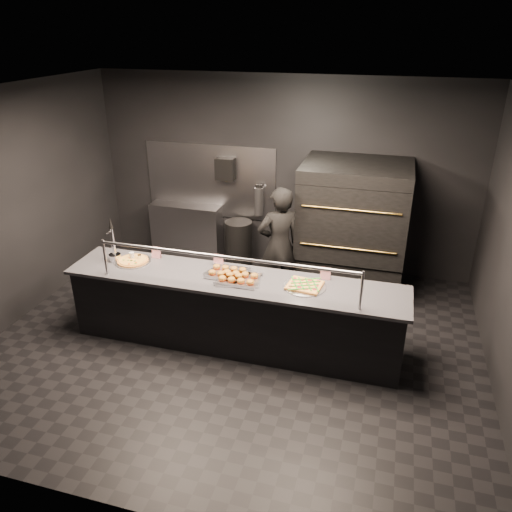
# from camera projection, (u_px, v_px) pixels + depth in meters

# --- Properties ---
(room) EXTENTS (6.04, 6.00, 3.00)m
(room) POSITION_uv_depth(u_px,v_px,m) (232.00, 232.00, 5.70)
(room) COLOR black
(room) RESTS_ON ground
(service_counter) EXTENTS (4.10, 0.78, 1.37)m
(service_counter) POSITION_uv_depth(u_px,v_px,m) (234.00, 311.00, 6.09)
(service_counter) COLOR black
(service_counter) RESTS_ON ground
(pizza_oven) EXTENTS (1.50, 1.23, 1.91)m
(pizza_oven) POSITION_uv_depth(u_px,v_px,m) (352.00, 227.00, 7.24)
(pizza_oven) COLOR black
(pizza_oven) RESTS_ON ground
(prep_shelf) EXTENTS (1.20, 0.35, 0.90)m
(prep_shelf) POSITION_uv_depth(u_px,v_px,m) (187.00, 230.00, 8.51)
(prep_shelf) COLOR #99999E
(prep_shelf) RESTS_ON ground
(towel_dispenser) EXTENTS (0.30, 0.20, 0.35)m
(towel_dispenser) POSITION_uv_depth(u_px,v_px,m) (226.00, 169.00, 7.93)
(towel_dispenser) COLOR black
(towel_dispenser) RESTS_ON room
(fire_extinguisher) EXTENTS (0.14, 0.14, 0.51)m
(fire_extinguisher) POSITION_uv_depth(u_px,v_px,m) (259.00, 201.00, 8.01)
(fire_extinguisher) COLOR #B2B2B7
(fire_extinguisher) RESTS_ON room
(beer_tap) EXTENTS (0.15, 0.22, 0.58)m
(beer_tap) POSITION_uv_depth(u_px,v_px,m) (114.00, 249.00, 6.27)
(beer_tap) COLOR silver
(beer_tap) RESTS_ON service_counter
(round_pizza) EXTENTS (0.45, 0.45, 0.03)m
(round_pizza) POSITION_uv_depth(u_px,v_px,m) (133.00, 261.00, 6.30)
(round_pizza) COLOR silver
(round_pizza) RESTS_ON service_counter
(slider_tray_a) EXTENTS (0.57, 0.49, 0.08)m
(slider_tray_a) POSITION_uv_depth(u_px,v_px,m) (228.00, 272.00, 5.98)
(slider_tray_a) COLOR silver
(slider_tray_a) RESTS_ON service_counter
(slider_tray_b) EXTENTS (0.55, 0.45, 0.08)m
(slider_tray_b) POSITION_uv_depth(u_px,v_px,m) (238.00, 278.00, 5.84)
(slider_tray_b) COLOR silver
(slider_tray_b) RESTS_ON service_counter
(square_pizza) EXTENTS (0.48, 0.48, 0.05)m
(square_pizza) POSITION_uv_depth(u_px,v_px,m) (305.00, 286.00, 5.70)
(square_pizza) COLOR silver
(square_pizza) RESTS_ON service_counter
(condiment_jar) EXTENTS (0.16, 0.06, 0.11)m
(condiment_jar) POSITION_uv_depth(u_px,v_px,m) (134.00, 257.00, 6.33)
(condiment_jar) COLOR silver
(condiment_jar) RESTS_ON service_counter
(tent_cards) EXTENTS (2.30, 0.04, 0.15)m
(tent_cards) POSITION_uv_depth(u_px,v_px,m) (231.00, 262.00, 6.14)
(tent_cards) COLOR white
(tent_cards) RESTS_ON service_counter
(trash_bin) EXTENTS (0.44, 0.44, 0.74)m
(trash_bin) POSITION_uv_depth(u_px,v_px,m) (239.00, 243.00, 8.22)
(trash_bin) COLOR black
(trash_bin) RESTS_ON ground
(worker) EXTENTS (0.74, 0.67, 1.69)m
(worker) POSITION_uv_depth(u_px,v_px,m) (279.00, 246.00, 6.94)
(worker) COLOR black
(worker) RESTS_ON ground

